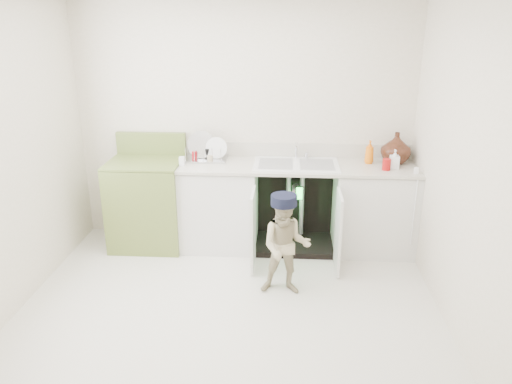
# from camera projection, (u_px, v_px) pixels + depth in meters

# --- Properties ---
(ground) EXTENTS (3.50, 3.50, 0.00)m
(ground) POSITION_uv_depth(u_px,v_px,m) (230.00, 306.00, 4.21)
(ground) COLOR silver
(ground) RESTS_ON ground
(room_shell) EXTENTS (6.00, 5.50, 1.26)m
(room_shell) POSITION_uv_depth(u_px,v_px,m) (227.00, 164.00, 3.79)
(room_shell) COLOR silver
(room_shell) RESTS_ON ground
(counter_run) EXTENTS (2.44, 1.02, 1.21)m
(counter_run) POSITION_uv_depth(u_px,v_px,m) (298.00, 204.00, 5.15)
(counter_run) COLOR white
(counter_run) RESTS_ON ground
(avocado_stove) EXTENTS (0.74, 0.65, 1.15)m
(avocado_stove) POSITION_uv_depth(u_px,v_px,m) (148.00, 202.00, 5.22)
(avocado_stove) COLOR olive
(avocado_stove) RESTS_ON ground
(repair_worker) EXTENTS (0.44, 0.77, 0.91)m
(repair_worker) POSITION_uv_depth(u_px,v_px,m) (286.00, 245.00, 4.28)
(repair_worker) COLOR #C5BB8D
(repair_worker) RESTS_ON ground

